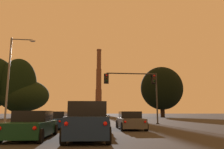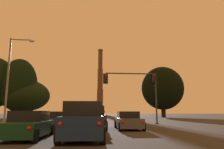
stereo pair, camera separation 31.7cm
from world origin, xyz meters
name	(u,v)px [view 1 (the left image)]	position (x,y,z in m)	size (l,w,h in m)	color
suv_center_lane_front	(94,118)	(0.24, 18.40, 0.90)	(2.26, 4.96, 1.86)	black
sedan_right_lane_front	(130,121)	(3.23, 18.40, 0.67)	(2.15, 4.77, 1.43)	#4C4F54
sedan_left_lane_second	(32,125)	(-3.14, 12.62, 0.67)	(2.11, 4.75, 1.43)	#0F3823
suv_center_lane_second	(88,121)	(-0.24, 11.89, 0.90)	(2.27, 4.97, 1.86)	navy
sedan_left_lane_front	(56,120)	(-2.93, 19.93, 0.67)	(2.19, 4.78, 1.43)	navy
traffic_light_overhead_right	(139,84)	(5.90, 26.06, 4.71)	(6.61, 0.50, 6.10)	#2D2D30
street_lamp	(12,72)	(-8.65, 25.37, 5.84)	(2.77, 0.36, 9.75)	slate
smokestack	(99,88)	(7.62, 154.80, 18.43)	(6.92, 6.92, 46.94)	#523427
treeline_left_mid	(24,95)	(-16.61, 58.88, 5.69)	(12.79, 11.52, 9.80)	black
treeline_far_right	(18,85)	(-17.69, 57.04, 8.17)	(9.08, 8.17, 14.88)	black
treeline_far_left	(162,88)	(20.89, 60.73, 8.23)	(12.05, 10.85, 14.38)	black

